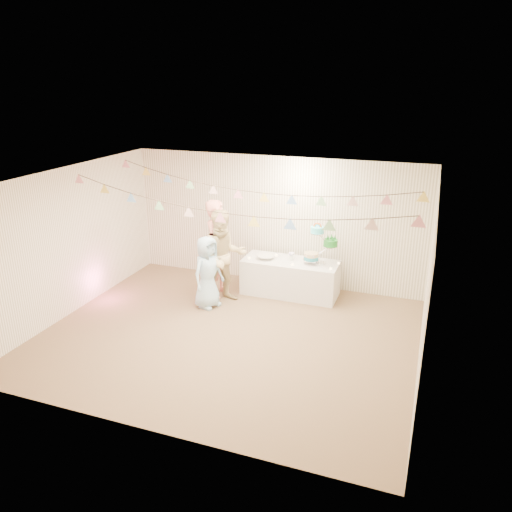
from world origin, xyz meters
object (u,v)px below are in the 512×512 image
(table, at_px, (290,277))
(person_adult_b, at_px, (224,257))
(person_child, at_px, (208,272))
(person_adult_a, at_px, (218,249))
(cake_stand, at_px, (320,242))

(table, xyz_separation_m, person_adult_b, (-1.09, -0.73, 0.54))
(table, relative_size, person_child, 1.36)
(table, height_order, person_adult_b, person_adult_b)
(person_adult_a, height_order, person_adult_b, person_adult_a)
(table, distance_m, person_adult_b, 1.42)
(person_adult_b, bearing_deg, table, -3.10)
(table, xyz_separation_m, person_adult_a, (-1.30, -0.49, 0.60))
(cake_stand, relative_size, person_child, 0.55)
(person_child, bearing_deg, table, -31.19)
(person_child, bearing_deg, cake_stand, -39.61)
(table, height_order, person_child, person_child)
(cake_stand, bearing_deg, person_adult_b, -154.63)
(table, bearing_deg, person_adult_b, -146.25)
(table, relative_size, cake_stand, 2.47)
(table, bearing_deg, person_adult_a, -159.25)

